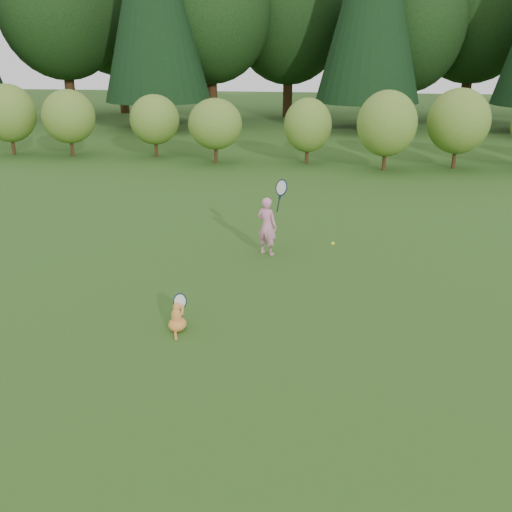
# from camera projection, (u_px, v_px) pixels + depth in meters

# --- Properties ---
(ground) EXTENTS (100.00, 100.00, 0.00)m
(ground) POSITION_uv_depth(u_px,v_px,m) (238.00, 309.00, 9.81)
(ground) COLOR #264A14
(ground) RESTS_ON ground
(shrub_row) EXTENTS (28.00, 3.00, 2.80)m
(shrub_row) POSITION_uv_depth(u_px,v_px,m) (300.00, 127.00, 21.38)
(shrub_row) COLOR #497A26
(shrub_row) RESTS_ON ground
(child) EXTENTS (0.77, 0.56, 1.89)m
(child) POSITION_uv_depth(u_px,v_px,m) (267.00, 225.00, 12.20)
(child) COLOR pink
(child) RESTS_ON ground
(cat) EXTENTS (0.36, 0.67, 0.65)m
(cat) POSITION_uv_depth(u_px,v_px,m) (177.00, 316.00, 9.03)
(cat) COLOR orange
(cat) RESTS_ON ground
(tennis_ball) EXTENTS (0.06, 0.06, 0.06)m
(tennis_ball) POSITION_uv_depth(u_px,v_px,m) (333.00, 243.00, 9.94)
(tennis_ball) COLOR #BCCB17
(tennis_ball) RESTS_ON ground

